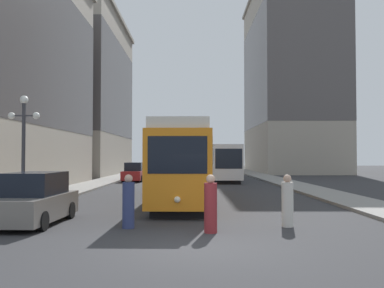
# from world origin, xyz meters

# --- Properties ---
(ground_plane) EXTENTS (200.00, 200.00, 0.00)m
(ground_plane) POSITION_xyz_m (0.00, 0.00, 0.00)
(ground_plane) COLOR #303033
(sidewalk_left) EXTENTS (2.74, 120.00, 0.15)m
(sidewalk_left) POSITION_xyz_m (-8.27, 40.00, 0.07)
(sidewalk_left) COLOR gray
(sidewalk_left) RESTS_ON ground
(sidewalk_right) EXTENTS (2.74, 120.00, 0.15)m
(sidewalk_right) POSITION_xyz_m (8.27, 40.00, 0.07)
(sidewalk_right) COLOR gray
(sidewalk_right) RESTS_ON ground
(streetcar) EXTENTS (2.93, 14.81, 3.89)m
(streetcar) POSITION_xyz_m (-0.42, 11.75, 2.10)
(streetcar) COLOR black
(streetcar) RESTS_ON ground
(transit_bus) EXTENTS (2.88, 12.21, 3.45)m
(transit_bus) POSITION_xyz_m (2.93, 30.17, 1.95)
(transit_bus) COLOR black
(transit_bus) RESTS_ON ground
(parked_car_left_near) EXTENTS (2.00, 4.39, 1.82)m
(parked_car_left_near) POSITION_xyz_m (-5.60, 3.81, 0.84)
(parked_car_left_near) COLOR black
(parked_car_left_near) RESTS_ON ground
(parked_car_left_mid) EXTENTS (1.96, 4.93, 1.82)m
(parked_car_left_mid) POSITION_xyz_m (-5.60, 29.09, 0.84)
(parked_car_left_mid) COLOR black
(parked_car_left_mid) RESTS_ON ground
(pedestrian_crossing_near) EXTENTS (0.40, 0.40, 1.78)m
(pedestrian_crossing_near) POSITION_xyz_m (-2.15, 2.96, 0.83)
(pedestrian_crossing_near) COLOR navy
(pedestrian_crossing_near) RESTS_ON ground
(pedestrian_crossing_far) EXTENTS (0.41, 0.41, 1.81)m
(pedestrian_crossing_far) POSITION_xyz_m (0.54, 2.14, 0.84)
(pedestrian_crossing_far) COLOR maroon
(pedestrian_crossing_far) RESTS_ON ground
(pedestrian_on_sidewalk) EXTENTS (0.40, 0.40, 1.76)m
(pedestrian_on_sidewalk) POSITION_xyz_m (3.20, 3.23, 0.82)
(pedestrian_on_sidewalk) COLOR beige
(pedestrian_on_sidewalk) RESTS_ON ground
(lamp_post_left_near) EXTENTS (1.41, 0.36, 4.94)m
(lamp_post_left_near) POSITION_xyz_m (-7.50, 7.43, 3.43)
(lamp_post_left_near) COLOR #333338
(lamp_post_left_near) RESTS_ON sidewalk_left
(building_left_midblock) EXTENTS (16.34, 23.10, 21.04)m
(building_left_midblock) POSITION_xyz_m (-17.51, 43.59, 10.82)
(building_left_midblock) COLOR #A89E8E
(building_left_midblock) RESTS_ON ground
(building_right_corner) EXTENTS (11.96, 23.89, 28.45)m
(building_right_corner) POSITION_xyz_m (15.32, 53.37, 14.66)
(building_right_corner) COLOR #A89E8E
(building_right_corner) RESTS_ON ground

